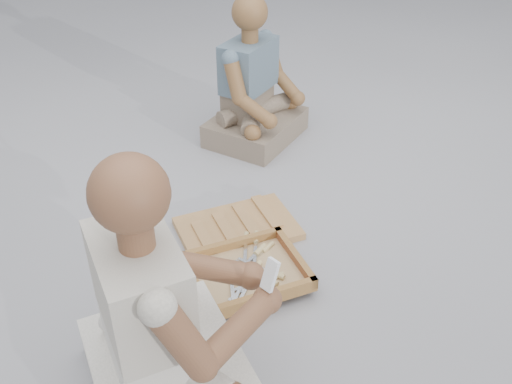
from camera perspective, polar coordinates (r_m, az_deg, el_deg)
ground at (r=2.43m, az=3.46°, el=-7.72°), size 60.00×60.00×0.00m
carved_panel at (r=2.62m, az=-1.84°, el=-3.66°), size 0.59×0.46×0.03m
tool_tray at (r=2.33m, az=-0.95°, el=-8.09°), size 0.54×0.47×0.06m
chisel_0 at (r=2.33m, az=-0.09°, el=-7.90°), size 0.19×0.14×0.02m
chisel_1 at (r=2.30m, az=0.08°, el=-8.59°), size 0.22×0.07×0.02m
chisel_2 at (r=2.41m, az=0.13°, el=-6.05°), size 0.21×0.09×0.02m
chisel_3 at (r=2.29m, az=-1.24°, el=-8.69°), size 0.18×0.15×0.02m
chisel_4 at (r=2.47m, az=-0.00°, el=-4.87°), size 0.15×0.18×0.02m
chisel_5 at (r=2.47m, az=-1.01°, el=-4.95°), size 0.15×0.18×0.02m
chisel_6 at (r=2.30m, az=1.47°, el=-8.61°), size 0.22×0.06×0.02m
chisel_7 at (r=2.29m, az=1.02°, el=-8.59°), size 0.07×0.22×0.02m
chisel_8 at (r=2.32m, az=1.59°, el=-8.07°), size 0.10×0.21×0.02m
chisel_9 at (r=2.32m, az=-2.55°, el=-7.96°), size 0.13×0.20×0.02m
chisel_10 at (r=2.43m, az=0.86°, el=-5.81°), size 0.22×0.07×0.02m
wood_chip_0 at (r=2.37m, az=-8.88°, el=-9.55°), size 0.02×0.02×0.00m
wood_chip_1 at (r=2.63m, az=2.11°, el=-3.87°), size 0.02×0.02×0.00m
wood_chip_2 at (r=2.38m, az=-10.38°, el=-9.60°), size 0.02×0.02×0.00m
wood_chip_3 at (r=2.40m, az=3.98°, el=-8.34°), size 0.02×0.02×0.00m
wood_chip_4 at (r=2.72m, az=0.33°, el=-2.34°), size 0.02×0.02×0.00m
wood_chip_5 at (r=2.14m, az=-1.98°, el=-15.11°), size 0.02×0.02×0.00m
wood_chip_6 at (r=2.34m, az=-3.17°, el=-9.82°), size 0.02×0.02×0.00m
wood_chip_7 at (r=2.52m, az=-6.79°, el=-6.09°), size 0.02×0.02×0.00m
wood_chip_8 at (r=2.36m, az=4.52°, el=-9.39°), size 0.02×0.02×0.00m
wood_chip_9 at (r=2.50m, az=-9.26°, el=-6.77°), size 0.02×0.02×0.00m
craftsman at (r=1.81m, az=-9.43°, el=-12.99°), size 0.67×0.67×0.92m
companion at (r=3.25m, az=-0.21°, el=9.78°), size 0.65×0.59×0.83m
mobile_phone at (r=1.76m, az=1.42°, el=-8.28°), size 0.05×0.05×0.10m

